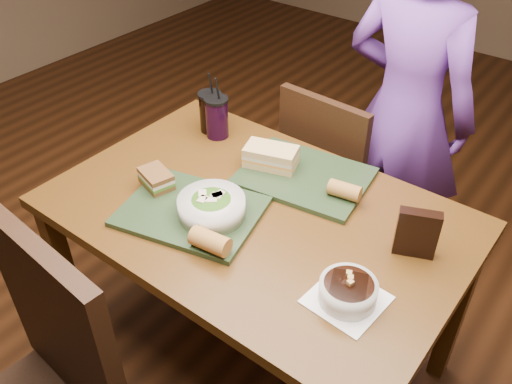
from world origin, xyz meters
TOP-DOWN VIEW (x-y plane):
  - ground at (0.00, 0.00)m, footprint 6.00×6.00m
  - dining_table at (0.00, 0.00)m, footprint 1.30×0.85m
  - chair_far at (-0.07, 0.61)m, footprint 0.41×0.41m
  - diner at (0.12, 0.82)m, footprint 0.59×0.41m
  - tray_near at (-0.15, -0.14)m, footprint 0.48×0.41m
  - tray_far at (0.03, 0.23)m, footprint 0.46×0.38m
  - salad_bowl at (-0.08, -0.12)m, footprint 0.21×0.21m
  - soup_bowl at (0.42, -0.15)m, footprint 0.20×0.20m
  - sandwich_near at (-0.32, -0.12)m, footprint 0.13×0.11m
  - sandwich_far at (-0.10, 0.21)m, footprint 0.20×0.15m
  - baguette_near at (0.02, -0.24)m, footprint 0.12×0.07m
  - baguette_far at (0.20, 0.21)m, footprint 0.11×0.07m
  - cup_cola at (-0.43, 0.28)m, footprint 0.09×0.09m
  - cup_berry at (-0.39, 0.26)m, footprint 0.09×0.09m
  - chip_bag at (0.48, 0.12)m, footprint 0.12×0.08m

SIDE VIEW (x-z plane):
  - ground at x=0.00m, z-range 0.00..0.00m
  - chair_far at x=-0.07m, z-range 0.05..0.95m
  - dining_table at x=0.00m, z-range 0.28..1.03m
  - tray_near at x=-0.15m, z-range 0.75..0.77m
  - tray_far at x=0.03m, z-range 0.75..0.77m
  - diner at x=0.12m, z-range 0.00..1.55m
  - soup_bowl at x=0.42m, z-range 0.75..0.82m
  - baguette_far at x=0.20m, z-range 0.77..0.82m
  - sandwich_near at x=-0.32m, z-range 0.77..0.82m
  - baguette_near at x=0.02m, z-range 0.77..0.83m
  - salad_bowl at x=-0.08m, z-range 0.77..0.84m
  - sandwich_far at x=-0.10m, z-range 0.77..0.84m
  - chip_bag at x=0.48m, z-range 0.75..0.90m
  - cup_cola at x=-0.43m, z-range 0.71..0.95m
  - cup_berry at x=-0.39m, z-range 0.71..0.95m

